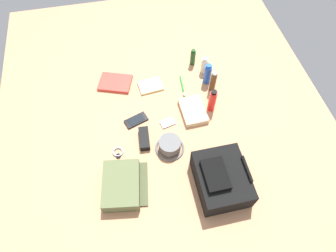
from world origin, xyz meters
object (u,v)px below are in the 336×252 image
Objects in this scene: bucket_hat at (170,146)px; paperback_novel at (115,83)px; cell_phone at (136,120)px; notepad at (151,86)px; folded_towel at (193,111)px; media_player at (168,123)px; wristwatch at (118,152)px; sunscreen_spray at (212,101)px; cologne_bottle at (213,82)px; lotion_bottle at (204,65)px; toiletry_pouch at (122,185)px; shampoo_bottle at (193,57)px; deodorant_spray at (208,74)px; sunglasses_case at (144,138)px; backpack at (221,179)px; toothbrush at (183,88)px.

bucket_hat is 0.69× the size of paperback_novel.
bucket_hat is 1.11× the size of cell_phone.
notepad is 0.75× the size of folded_towel.
notepad is (0.07, 0.22, -0.00)m from paperback_novel.
media_player is 0.34m from wristwatch.
cell_phone is at bearing -90.63° from sunscreen_spray.
paperback_novel is at bearing -126.40° from folded_towel.
folded_towel is at bearing -47.21° from cologne_bottle.
paperback_novel is (-0.32, -0.56, -0.07)m from sunscreen_spray.
lotion_bottle is (-0.53, 0.35, 0.03)m from bucket_hat.
sunscreen_spray is (-0.40, 0.59, 0.04)m from toiletry_pouch.
deodorant_spray is (0.18, 0.05, 0.01)m from shampoo_bottle.
paperback_novel is at bearing 175.40° from wristwatch.
cell_phone is 0.15m from sunglasses_case.
deodorant_spray is 0.42m from media_player.
sunglasses_case is (0.09, -0.15, 0.01)m from media_player.
shampoo_bottle is 0.55m from paperback_novel.
cologne_bottle is at bearing 167.31° from backpack.
wristwatch is 0.35× the size of folded_towel.
cologne_bottle reaches higher than toiletry_pouch.
lotion_bottle is at bearing 88.87° from paperback_novel.
wristwatch is at bearing -50.55° from toothbrush.
backpack reaches higher than cell_phone.
cell_phone is (-0.23, -0.16, -0.03)m from bucket_hat.
folded_towel is at bearing 5.12° from toothbrush.
lotion_bottle is 0.81m from wristwatch.
sunscreen_spray reaches higher than sunglasses_case.
notepad reaches higher than media_player.
backpack is at bearing 12.11° from notepad.
deodorant_spray is 0.87× the size of toothbrush.
wristwatch is (-0.21, -0.00, -0.03)m from toiletry_pouch.
cologne_bottle is at bearing 124.43° from sunglasses_case.
backpack is at bearing 49.25° from sunglasses_case.
toiletry_pouch is at bearing -56.13° from sunscreen_spray.
toiletry_pouch is 0.30m from sunglasses_case.
sunscreen_spray is 0.25m from toothbrush.
lotion_bottle is at bearing 121.03° from cell_phone.
folded_towel is (0.15, -0.16, -0.06)m from cologne_bottle.
bucket_hat reaches higher than cell_phone.
bucket_hat reaches higher than media_player.
backpack is 0.48m from folded_towel.
wristwatch is at bearing -69.18° from folded_towel.
toothbrush is at bearing 142.09° from toiletry_pouch.
sunglasses_case is at bearing -67.69° from folded_towel.
toiletry_pouch is at bearing -45.52° from deodorant_spray.
folded_towel is (0.32, -0.16, -0.04)m from lotion_bottle.
shampoo_bottle is 0.18m from deodorant_spray.
wristwatch is at bearing -66.45° from media_player.
cologne_bottle reaches higher than paperback_novel.
wristwatch is at bearing -37.09° from notepad.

